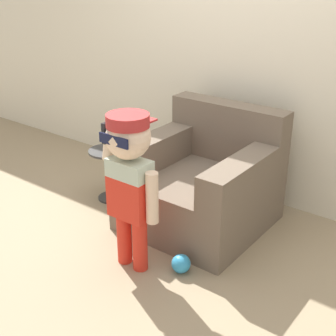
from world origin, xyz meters
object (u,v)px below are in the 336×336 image
(toy_ball, at_px, (181,264))
(side_table, at_px, (109,170))
(armchair, at_px, (203,184))
(person_child, at_px, (130,169))

(toy_ball, bearing_deg, side_table, 156.39)
(armchair, height_order, toy_ball, armchair)
(side_table, distance_m, toy_ball, 1.20)
(person_child, height_order, side_table, person_child)
(toy_ball, bearing_deg, armchair, 112.31)
(armchair, distance_m, toy_ball, 0.73)
(person_child, bearing_deg, toy_ball, 23.41)
(armchair, distance_m, person_child, 0.85)
(side_table, bearing_deg, person_child, -37.62)
(armchair, distance_m, side_table, 0.84)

